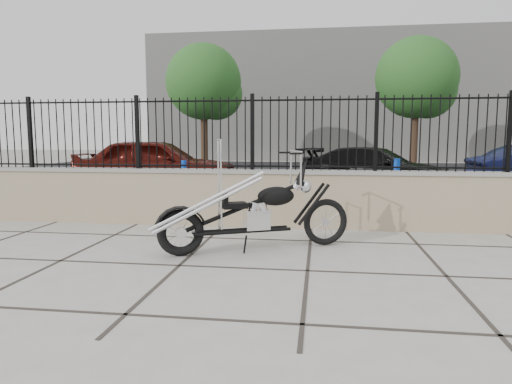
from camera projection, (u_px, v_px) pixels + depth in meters
name	position (u px, v px, depth m)	size (l,w,h in m)	color
ground_plane	(307.00, 271.00, 5.14)	(90.00, 90.00, 0.00)	#99968E
parking_lot	(317.00, 176.00, 17.43)	(30.00, 30.00, 0.00)	black
retaining_wall	(312.00, 199.00, 7.54)	(14.00, 0.36, 0.96)	gray
iron_fence	(313.00, 133.00, 7.41)	(14.00, 0.08, 1.20)	black
background_building	(319.00, 100.00, 30.72)	(22.00, 6.00, 8.00)	beige
chopper_motorcycle	(253.00, 195.00, 5.97)	(2.50, 0.44, 1.50)	black
car_red	(157.00, 165.00, 12.41)	(1.76, 4.37, 1.49)	#440E09
car_black	(376.00, 169.00, 12.60)	(1.71, 4.21, 1.22)	black
bollard_a	(184.00, 182.00, 10.30)	(0.12, 0.12, 0.98)	#0D3BC5
bollard_b	(396.00, 186.00, 9.00)	(0.13, 0.13, 1.08)	blue
tree_left	(204.00, 78.00, 21.92)	(3.64, 3.64, 6.14)	#382619
tree_right	(417.00, 74.00, 20.59)	(3.67, 3.67, 6.19)	#382619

